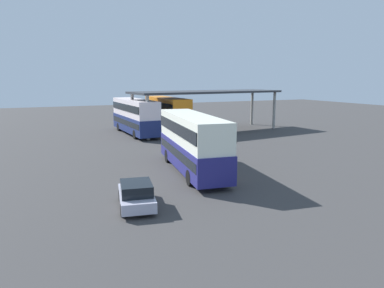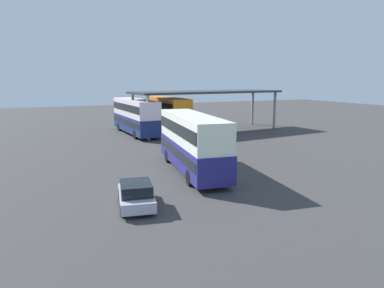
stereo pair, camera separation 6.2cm
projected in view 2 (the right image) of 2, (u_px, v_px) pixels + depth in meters
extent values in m
plane|color=#3B3A3A|center=(209.00, 178.00, 23.34)|extent=(140.00, 140.00, 0.00)
cube|color=navy|center=(192.00, 154.00, 24.79)|extent=(3.81, 10.71, 1.79)
cube|color=white|center=(192.00, 129.00, 24.45)|extent=(3.71, 10.49, 1.94)
cube|color=black|center=(192.00, 151.00, 24.75)|extent=(3.79, 10.30, 0.61)
cube|color=black|center=(192.00, 127.00, 24.43)|extent=(3.79, 10.30, 0.77)
cube|color=black|center=(175.00, 139.00, 29.64)|extent=(2.05, 0.38, 1.07)
cube|color=orange|center=(175.00, 129.00, 29.48)|extent=(1.69, 0.31, 0.36)
cylinder|color=black|center=(168.00, 156.00, 27.70)|extent=(0.41, 1.03, 1.00)
cylinder|color=black|center=(194.00, 154.00, 28.29)|extent=(0.41, 1.03, 1.00)
cylinder|color=black|center=(190.00, 178.00, 21.56)|extent=(0.41, 1.03, 1.00)
cylinder|color=black|center=(222.00, 175.00, 22.16)|extent=(0.41, 1.03, 1.00)
cube|color=#B2B1C5|center=(136.00, 198.00, 17.99)|extent=(2.29, 3.85, 0.55)
cube|color=black|center=(136.00, 188.00, 17.71)|extent=(1.88, 2.22, 0.58)
cylinder|color=black|center=(120.00, 195.00, 18.91)|extent=(0.30, 0.63, 0.60)
cylinder|color=black|center=(148.00, 193.00, 19.27)|extent=(0.30, 0.63, 0.60)
cylinder|color=black|center=(122.00, 210.00, 16.78)|extent=(0.30, 0.63, 0.60)
cylinder|color=black|center=(154.00, 207.00, 17.13)|extent=(0.30, 0.63, 0.60)
cube|color=navy|center=(136.00, 124.00, 41.85)|extent=(2.97, 11.41, 1.83)
cube|color=white|center=(135.00, 108.00, 41.50)|extent=(2.89, 11.18, 1.98)
cube|color=black|center=(136.00, 122.00, 41.81)|extent=(2.99, 10.96, 0.62)
cube|color=black|center=(135.00, 107.00, 41.48)|extent=(2.99, 10.96, 0.79)
cube|color=black|center=(123.00, 117.00, 46.74)|extent=(2.14, 0.19, 1.10)
cube|color=orange|center=(123.00, 110.00, 46.58)|extent=(1.76, 0.15, 0.36)
cylinder|color=black|center=(119.00, 127.00, 44.59)|extent=(0.32, 1.01, 1.00)
cylinder|color=black|center=(136.00, 126.00, 45.58)|extent=(0.32, 1.01, 1.00)
cylinder|color=black|center=(135.00, 135.00, 38.40)|extent=(0.32, 1.01, 1.00)
cylinder|color=black|center=(155.00, 133.00, 39.39)|extent=(0.32, 1.01, 1.00)
cube|color=silver|center=(167.00, 122.00, 43.33)|extent=(2.62, 10.29, 1.90)
cube|color=orange|center=(167.00, 106.00, 42.97)|extent=(2.54, 10.08, 2.06)
cube|color=black|center=(167.00, 120.00, 43.29)|extent=(2.65, 9.88, 0.65)
cube|color=black|center=(167.00, 105.00, 42.95)|extent=(2.65, 9.88, 0.82)
cube|color=black|center=(154.00, 116.00, 47.80)|extent=(2.08, 0.14, 1.14)
cube|color=orange|center=(154.00, 109.00, 47.64)|extent=(1.71, 0.11, 0.36)
cylinder|color=black|center=(151.00, 126.00, 45.86)|extent=(0.30, 1.00, 1.00)
cylinder|color=black|center=(167.00, 125.00, 46.77)|extent=(0.30, 1.00, 1.00)
cylinder|color=black|center=(168.00, 132.00, 40.19)|extent=(0.30, 1.00, 1.00)
cylinder|color=black|center=(186.00, 131.00, 41.10)|extent=(0.30, 1.00, 1.00)
cube|color=#33353A|center=(208.00, 92.00, 43.42)|extent=(19.99, 7.83, 0.25)
cylinder|color=#9E9B93|center=(253.00, 108.00, 50.34)|extent=(0.36, 0.36, 4.84)
cylinder|color=#9E9B93|center=(275.00, 110.00, 46.46)|extent=(0.36, 0.36, 4.84)
cylinder|color=#9E9B93|center=(133.00, 114.00, 41.32)|extent=(0.36, 0.36, 4.84)
cylinder|color=#9E9B93|center=(148.00, 118.00, 37.45)|extent=(0.36, 0.36, 4.84)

